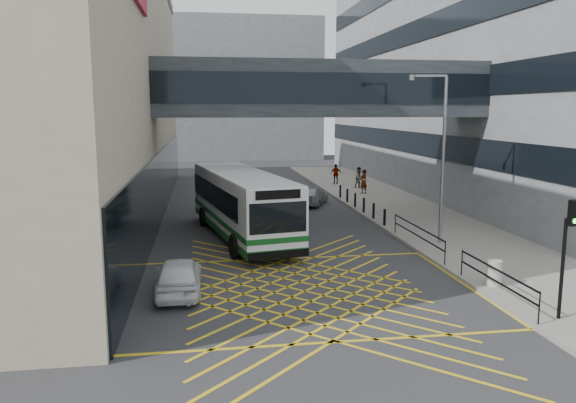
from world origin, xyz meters
name	(u,v)px	position (x,y,z in m)	size (l,w,h in m)	color
ground	(305,291)	(0.00, 0.00, 0.00)	(120.00, 120.00, 0.00)	#333335
building_right	(543,65)	(23.98, 24.00, 10.00)	(24.09, 44.00, 20.00)	slate
building_far	(212,91)	(-2.00, 60.00, 9.00)	(28.00, 16.00, 18.00)	slate
skybridge	(320,90)	(3.00, 12.00, 7.50)	(20.00, 4.10, 3.00)	#2E3338
pavement	(401,210)	(9.00, 15.00, 0.08)	(6.00, 54.00, 0.16)	gray
box_junction	(305,291)	(0.00, 0.00, 0.00)	(12.00, 9.00, 0.01)	gold
bus	(241,203)	(-1.62, 9.08, 1.77)	(4.82, 12.04, 3.29)	white
car_white	(179,275)	(-4.41, 0.44, 0.67)	(1.71, 4.19, 1.33)	white
car_dark	(242,191)	(-0.83, 19.73, 0.80)	(1.99, 5.08, 1.59)	black
car_silver	(311,196)	(3.77, 18.18, 0.62)	(1.69, 4.01, 1.25)	#9C9EA5
traffic_light	(567,242)	(7.07, -4.24, 2.54)	(0.29, 0.44, 3.66)	black
street_lamp	(440,149)	(7.36, 5.71, 4.61)	(1.77, 0.59, 7.81)	slate
litter_bin	(494,273)	(6.74, -0.84, 0.62)	(0.53, 0.53, 0.92)	#ADA89E
kerb_railings	(448,249)	(6.15, 1.78, 0.88)	(0.05, 12.54, 1.00)	black
bollards	(359,202)	(6.25, 15.00, 0.61)	(0.14, 10.14, 0.90)	black
pedestrian_a	(364,182)	(8.45, 21.65, 1.06)	(0.72, 0.51, 1.80)	gray
pedestrian_b	(359,178)	(8.97, 24.60, 1.00)	(0.82, 0.48, 1.68)	gray
pedestrian_c	(336,174)	(7.72, 27.46, 1.00)	(0.99, 0.48, 1.68)	gray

